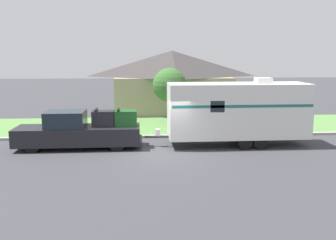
# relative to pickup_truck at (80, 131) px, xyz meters

# --- Properties ---
(ground_plane) EXTENTS (120.00, 120.00, 0.00)m
(ground_plane) POSITION_rel_pickup_truck_xyz_m (4.31, -1.58, -0.89)
(ground_plane) COLOR #38383D
(curb_strip) EXTENTS (80.00, 0.30, 0.14)m
(curb_strip) POSITION_rel_pickup_truck_xyz_m (4.31, 2.17, -0.82)
(curb_strip) COLOR #999993
(curb_strip) RESTS_ON ground_plane
(lawn_strip) EXTENTS (80.00, 7.00, 0.03)m
(lawn_strip) POSITION_rel_pickup_truck_xyz_m (4.31, 5.82, -0.88)
(lawn_strip) COLOR #568442
(lawn_strip) RESTS_ON ground_plane
(house_across_street) EXTENTS (10.04, 6.67, 5.09)m
(house_across_street) POSITION_rel_pickup_truck_xyz_m (5.83, 12.29, 1.75)
(house_across_street) COLOR gray
(house_across_street) RESTS_ON ground_plane
(pickup_truck) EXTENTS (6.40, 1.91, 2.04)m
(pickup_truck) POSITION_rel_pickup_truck_xyz_m (0.00, 0.00, 0.00)
(pickup_truck) COLOR black
(pickup_truck) RESTS_ON ground_plane
(travel_trailer) EXTENTS (8.52, 2.23, 3.56)m
(travel_trailer) POSITION_rel_pickup_truck_xyz_m (8.21, -0.00, 0.97)
(travel_trailer) COLOR black
(travel_trailer) RESTS_ON ground_plane
(mailbox) EXTENTS (0.48, 0.20, 1.42)m
(mailbox) POSITION_rel_pickup_truck_xyz_m (2.28, 2.88, 0.19)
(mailbox) COLOR brown
(mailbox) RESTS_ON ground_plane
(tree_in_yard) EXTENTS (2.27, 2.27, 3.88)m
(tree_in_yard) POSITION_rel_pickup_truck_xyz_m (5.11, 5.80, 1.84)
(tree_in_yard) COLOR brown
(tree_in_yard) RESTS_ON ground_plane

